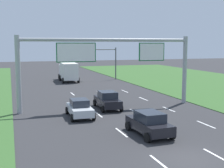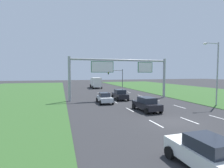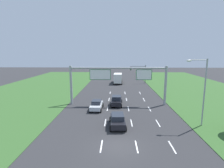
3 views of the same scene
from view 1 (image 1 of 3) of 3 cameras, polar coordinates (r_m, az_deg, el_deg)
name	(u,v)px [view 1 (image 1 of 3)]	position (r m, az deg, el deg)	size (l,w,h in m)	color
ground_plane	(189,159)	(17.93, 13.91, -13.20)	(200.00, 200.00, 0.00)	#2D2D30
lane_dashes_inner_left	(138,145)	(19.66, 4.75, -11.13)	(0.14, 44.40, 0.01)	white
lane_dashes_inner_right	(187,140)	(21.22, 13.63, -9.92)	(0.14, 44.40, 0.01)	white
car_lead_silver	(80,108)	(26.85, -5.93, -4.43)	(2.10, 4.09, 1.54)	silver
car_mid_lane	(107,100)	(30.13, -0.84, -2.95)	(2.13, 4.46, 1.69)	black
car_far_ahead	(149,123)	(21.72, 6.83, -7.13)	(2.20, 4.22, 1.62)	black
box_truck	(68,71)	(52.81, -8.02, 2.34)	(2.87, 7.43, 3.09)	silver
sign_gantry	(109,58)	(30.11, -0.57, 4.81)	(17.24, 0.44, 7.00)	#9EA0A5
traffic_light_mast	(105,58)	(54.12, -1.26, 4.85)	(4.76, 0.49, 5.60)	#47494F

